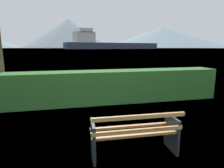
# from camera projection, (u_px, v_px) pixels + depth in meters

# --- Properties ---
(ground_plane) EXTENTS (1400.00, 1400.00, 0.00)m
(ground_plane) POSITION_uv_depth(u_px,v_px,m) (133.00, 153.00, 3.52)
(ground_plane) COLOR #567A38
(water_surface) EXTENTS (620.00, 620.00, 0.00)m
(water_surface) POSITION_uv_depth(u_px,v_px,m) (70.00, 48.00, 298.39)
(water_surface) COLOR slate
(water_surface) RESTS_ON ground_plane
(park_bench) EXTENTS (1.60, 0.62, 0.87)m
(park_bench) POSITION_uv_depth(u_px,v_px,m) (135.00, 133.00, 3.38)
(park_bench) COLOR #A0703F
(park_bench) RESTS_ON ground_plane
(hedge_row) EXTENTS (8.60, 0.86, 1.13)m
(hedge_row) POSITION_uv_depth(u_px,v_px,m) (102.00, 87.00, 6.67)
(hedge_row) COLOR #285B23
(hedge_row) RESTS_ON ground_plane
(cargo_ship_large) EXTENTS (112.81, 45.38, 21.02)m
(cargo_ship_large) POSITION_uv_depth(u_px,v_px,m) (107.00, 44.00, 211.60)
(cargo_ship_large) COLOR #2D384C
(cargo_ship_large) RESTS_ON water_surface
(fishing_boat_near) EXTENTS (5.73, 4.04, 1.77)m
(fishing_boat_near) POSITION_uv_depth(u_px,v_px,m) (46.00, 48.00, 241.02)
(fishing_boat_near) COLOR #B2332D
(fishing_boat_near) RESTS_ON water_surface
(distant_hills) EXTENTS (923.74, 412.95, 80.65)m
(distant_hills) POSITION_uv_depth(u_px,v_px,m) (107.00, 36.00, 579.95)
(distant_hills) COLOR slate
(distant_hills) RESTS_ON ground_plane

